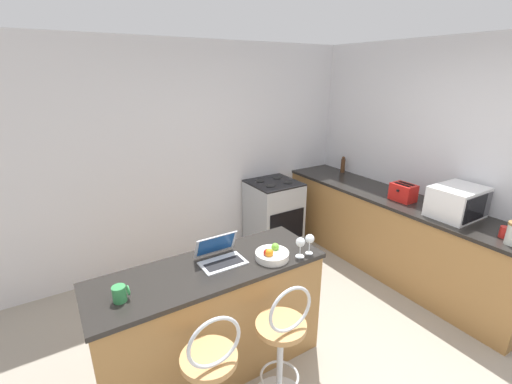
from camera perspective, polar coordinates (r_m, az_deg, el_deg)
name	(u,v)px	position (r m, az deg, el deg)	size (l,w,h in m)	color
wall_back	(200,156)	(4.20, -9.36, 6.02)	(12.00, 0.06, 2.60)	silver
breakfast_bar	(212,319)	(2.82, -7.32, -20.27)	(1.71, 0.59, 0.92)	#9E703D
counter_right	(389,232)	(4.37, 21.22, -6.28)	(0.65, 2.98, 0.92)	#9E703D
bar_stool_far	(282,350)	(2.54, 4.32, -24.78)	(0.40, 0.40, 1.02)	silver
laptop	(220,255)	(2.60, -6.04, -10.36)	(0.33, 0.26, 0.20)	#B7BABF
microwave	(457,202)	(3.84, 30.55, -1.42)	(0.50, 0.38, 0.30)	white
toaster	(403,192)	(4.07, 23.33, -0.03)	(0.20, 0.25, 0.19)	red
stove_range	(273,215)	(4.56, 2.91, -3.83)	(0.61, 0.61, 0.92)	#9EA3A8
wine_glass_short	(300,243)	(2.63, 7.41, -8.43)	(0.07, 0.07, 0.16)	silver
mug_green	(120,294)	(2.34, -21.73, -15.46)	(0.10, 0.08, 0.10)	#338447
fruit_bowl	(272,255)	(2.62, 2.66, -10.39)	(0.26, 0.26, 0.11)	silver
mug_red	(504,232)	(3.61, 36.04, -5.40)	(0.09, 0.07, 0.10)	red
wine_glass_tall	(310,239)	(2.68, 8.95, -7.82)	(0.07, 0.07, 0.16)	silver
pepper_mill	(343,165)	(4.96, 14.29, 4.41)	(0.06, 0.06, 0.22)	#4C2D19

